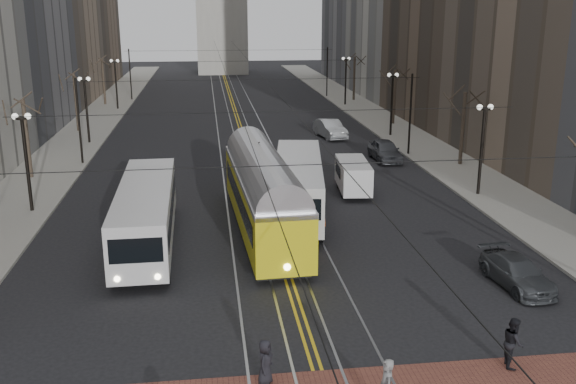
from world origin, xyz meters
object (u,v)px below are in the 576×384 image
object	(u,v)px
transit_bus	(146,216)
sedan_parked	(517,272)
sedan_grey	(385,150)
pedestrian_c	(513,342)
cargo_van	(353,177)
pedestrian_a	(265,362)
streetcar	(263,200)
rear_bus	(298,187)
sedan_silver	(330,129)

from	to	relation	value
transit_bus	sedan_parked	bearing A→B (deg)	-24.66
sedan_grey	pedestrian_c	bearing A→B (deg)	-97.84
cargo_van	pedestrian_a	size ratio (longest dim) A/B	3.13
cargo_van	sedan_grey	size ratio (longest dim) A/B	0.99
sedan_grey	streetcar	bearing A→B (deg)	-125.78
sedan_grey	pedestrian_c	size ratio (longest dim) A/B	2.76
cargo_van	pedestrian_c	distance (m)	21.18
transit_bus	rear_bus	world-z (taller)	rear_bus
cargo_van	pedestrian_a	bearing A→B (deg)	-105.09
pedestrian_c	sedan_silver	bearing A→B (deg)	12.03
transit_bus	cargo_van	xyz separation A→B (m)	(12.42, 8.00, -0.48)
rear_bus	pedestrian_c	distance (m)	18.13
sedan_silver	sedan_parked	bearing A→B (deg)	-96.58
transit_bus	cargo_van	world-z (taller)	transit_bus
pedestrian_c	sedan_parked	bearing A→B (deg)	-13.27
streetcar	pedestrian_a	xyz separation A→B (m)	(-1.28, -14.57, -0.95)
rear_bus	sedan_parked	size ratio (longest dim) A/B	2.78
sedan_silver	pedestrian_c	bearing A→B (deg)	-101.58
transit_bus	cargo_van	size ratio (longest dim) A/B	2.58
transit_bus	sedan_grey	bearing A→B (deg)	43.67
cargo_van	sedan_silver	size ratio (longest dim) A/B	0.95
sedan_grey	rear_bus	bearing A→B (deg)	-125.15
transit_bus	streetcar	bearing A→B (deg)	12.10
cargo_van	sedan_parked	distance (m)	15.56
cargo_van	sedan_silver	bearing A→B (deg)	88.46
pedestrian_c	pedestrian_a	bearing A→B (deg)	104.17
rear_bus	sedan_parked	distance (m)	13.90
sedan_parked	cargo_van	bearing A→B (deg)	98.83
streetcar	rear_bus	bearing A→B (deg)	49.15
sedan_silver	streetcar	bearing A→B (deg)	-118.14
transit_bus	streetcar	world-z (taller)	streetcar
sedan_parked	pedestrian_c	size ratio (longest dim) A/B	2.49
sedan_grey	pedestrian_a	distance (m)	32.39
sedan_parked	streetcar	bearing A→B (deg)	134.97
streetcar	cargo_van	size ratio (longest dim) A/B	3.06
cargo_van	sedan_grey	xyz separation A→B (m)	(4.59, 8.80, -0.24)
transit_bus	sedan_parked	distance (m)	17.68
pedestrian_a	sedan_grey	bearing A→B (deg)	0.47
sedan_grey	pedestrian_c	world-z (taller)	pedestrian_c
rear_bus	cargo_van	bearing A→B (deg)	50.06
streetcar	pedestrian_c	world-z (taller)	streetcar
sedan_grey	sedan_silver	size ratio (longest dim) A/B	0.95
cargo_van	sedan_grey	distance (m)	9.93
streetcar	cargo_van	world-z (taller)	streetcar
pedestrian_c	sedan_grey	bearing A→B (deg)	6.57
transit_bus	sedan_parked	xyz separation A→B (m)	(16.17, -7.10, -0.91)
rear_bus	pedestrian_c	xyz separation A→B (m)	(4.70, -17.50, -0.69)
rear_bus	sedan_silver	distance (m)	22.98
transit_bus	sedan_silver	size ratio (longest dim) A/B	2.44
transit_bus	sedan_parked	world-z (taller)	transit_bus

